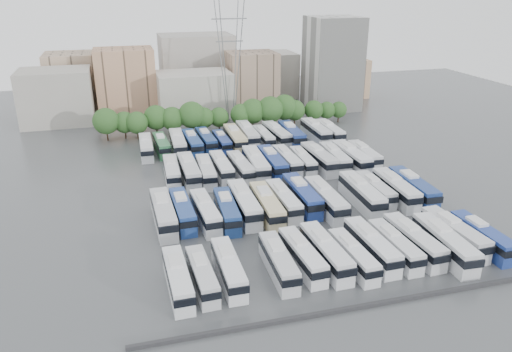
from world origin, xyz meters
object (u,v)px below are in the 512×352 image
object	(u,v)px
bus_r3_s3	(192,143)
bus_r3_s12	(316,131)
bus_r3_s0	(146,147)
bus_r3_s4	(206,140)
bus_r1_s1	(182,210)
bus_r2_s8	(287,161)
bus_r2_s13	(364,155)
bus_r1_s0	(163,213)
bus_r3_s10	(292,135)
bus_r0_s8	(371,246)
bus_r0_s12	(454,233)
bus_r2_s6	(256,164)
bus_r1_s5	(267,205)
bus_r1_s12	(396,189)
bus_r0_s6	(326,252)
bus_r2_s7	(272,162)
bus_r1_s7	(302,195)
bus_r3_s5	(222,142)
apartment_tower	(333,64)
bus_r1_s3	(227,210)
bus_r0_s2	(229,268)
bus_r1_s4	(244,203)
bus_r0_s7	(353,256)
bus_r0_s10	(413,241)
bus_r2_s5	(241,167)
bus_r3_s9	(277,134)
bus_r2_s3	(206,171)
bus_r0_s11	(444,243)
bus_r2_s11	(335,158)
bus_r1_s6	(283,200)
bus_r3_s1	(162,145)
bus_r0_s5	(302,255)
bus_r0_s1	(202,275)
bus_r3_s8	(263,137)
bus_r2_s9	(303,161)
bus_r1_s2	(205,212)
bus_r1_s11	(375,189)
bus_r0_s4	(279,261)
bus_r1_s13	(413,188)
electricity_pylon	(230,51)
bus_r3_s7	(247,135)
bus_r2_s12	(351,157)
bus_r2_s10	(319,159)

from	to	relation	value
bus_r3_s3	bus_r3_s12	bearing A→B (deg)	-1.06
bus_r3_s0	bus_r3_s4	xyz separation A→B (m)	(13.38, 1.38, 0.00)
bus_r1_s1	bus_r2_s8	xyz separation A→B (m)	(23.28, 17.53, -0.01)
bus_r2_s13	bus_r1_s0	bearing A→B (deg)	-156.30
bus_r3_s10	bus_r0_s8	bearing A→B (deg)	-95.09
bus_r0_s8	bus_r3_s4	size ratio (longest dim) A/B	1.00
bus_r0_s12	bus_r2_s6	distance (m)	39.99
bus_r1_s1	bus_r1_s5	xyz separation A→B (m)	(13.24, -1.98, 0.12)
bus_r1_s12	bus_r0_s6	bearing A→B (deg)	-138.27
bus_r2_s7	bus_r1_s5	bearing A→B (deg)	-108.82
bus_r0_s8	bus_r3_s0	distance (m)	58.42
bus_r1_s7	bus_r3_s5	size ratio (longest dim) A/B	1.19
apartment_tower	bus_r1_s3	bearing A→B (deg)	-125.10
bus_r0_s2	bus_r1_s4	xyz separation A→B (m)	(6.48, 17.73, 0.28)
bus_r0_s7	bus_r1_s12	world-z (taller)	bus_r1_s12
bus_r0_s10	bus_r2_s7	bearing A→B (deg)	103.26
bus_r3_s0	bus_r3_s12	distance (m)	39.57
bus_r0_s12	bus_r1_s7	world-z (taller)	bus_r1_s7
bus_r2_s5	bus_r3_s12	world-z (taller)	bus_r3_s12
bus_r1_s12	bus_r3_s9	size ratio (longest dim) A/B	0.99
bus_r0_s6	bus_r2_s3	xyz separation A→B (m)	(-10.06, 33.93, -0.05)
bus_r0_s8	bus_r1_s5	bearing A→B (deg)	121.35
bus_r0_s10	bus_r2_s7	size ratio (longest dim) A/B	0.93
bus_r1_s4	bus_r0_s11	bearing A→B (deg)	-39.60
bus_r3_s10	bus_r2_s11	bearing A→B (deg)	-77.07
bus_r1_s1	bus_r1_s6	world-z (taller)	bus_r1_s1
bus_r0_s8	bus_r3_s10	size ratio (longest dim) A/B	0.90
bus_r3_s1	bus_r3_s12	size ratio (longest dim) A/B	0.87
bus_r0_s5	bus_r0_s10	distance (m)	16.26
bus_r1_s1	bus_r3_s0	distance (m)	34.15
bus_r1_s0	bus_r0_s1	bearing A→B (deg)	-82.06
bus_r0_s10	bus_r2_s6	bearing A→B (deg)	108.34
bus_r3_s0	bus_r3_s8	xyz separation A→B (m)	(26.64, 0.55, -0.11)
bus_r0_s8	bus_r1_s6	bearing A→B (deg)	110.51
bus_r0_s7	bus_r1_s1	size ratio (longest dim) A/B	0.90
bus_r0_s1	bus_r2_s6	world-z (taller)	bus_r2_s6
bus_r2_s9	bus_r3_s1	world-z (taller)	bus_r3_s1
bus_r2_s6	bus_r1_s3	bearing A→B (deg)	-115.08
bus_r3_s3	bus_r2_s11	bearing A→B (deg)	-35.83
bus_r1_s2	bus_r1_s11	distance (m)	29.93
bus_r1_s0	bus_r0_s4	bearing A→B (deg)	-55.22
bus_r1_s0	bus_r1_s13	xyz separation A→B (m)	(42.69, -1.37, 0.01)
bus_r0_s1	bus_r0_s10	xyz separation A→B (m)	(29.74, 0.39, 0.23)
electricity_pylon	bus_r3_s7	xyz separation A→B (m)	(-0.33, -18.74, -16.56)
bus_r1_s6	bus_r2_s9	size ratio (longest dim) A/B	1.07
bus_r0_s12	bus_r2_s12	world-z (taller)	bus_r2_s12
bus_r0_s4	bus_r1_s12	xyz separation A→B (m)	(26.65, 16.83, 0.22)
bus_r2_s10	bus_r2_s5	bearing A→B (deg)	178.86
bus_r1_s12	bus_r3_s4	bearing A→B (deg)	127.98
bus_r1_s4	bus_r3_s10	size ratio (longest dim) A/B	0.98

